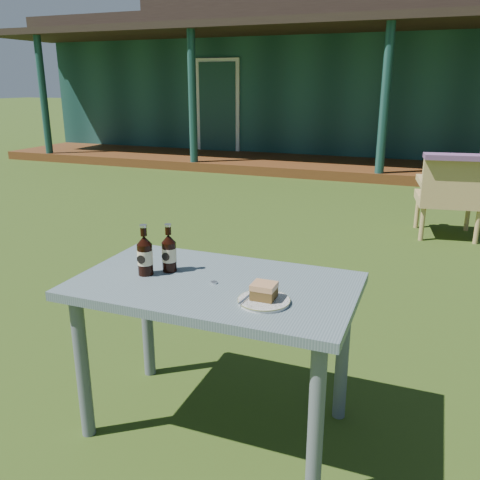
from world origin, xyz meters
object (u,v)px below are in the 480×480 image
at_px(cola_bottle_far, 145,255).
at_px(cola_bottle_near, 169,252).
at_px(cake_slice, 264,291).
at_px(plate, 264,301).
at_px(cafe_table, 215,303).
at_px(armchair_left, 450,193).

bearing_deg(cola_bottle_far, cola_bottle_near, 45.00).
bearing_deg(cola_bottle_near, cake_slice, -18.19).
distance_m(plate, cola_bottle_near, 0.54).
relative_size(plate, cola_bottle_near, 0.93).
distance_m(plate, cola_bottle_far, 0.60).
height_order(cafe_table, cola_bottle_near, cola_bottle_near).
bearing_deg(plate, armchair_left, 78.93).
relative_size(cake_slice, armchair_left, 0.11).
bearing_deg(armchair_left, cake_slice, -101.16).
bearing_deg(cake_slice, cola_bottle_far, 171.35).
bearing_deg(cola_bottle_near, cola_bottle_far, -135.00).
relative_size(cafe_table, cola_bottle_near, 5.47).
bearing_deg(cafe_table, plate, -25.98).
xyz_separation_m(cola_bottle_near, armchair_left, (1.24, 3.56, -0.34)).
relative_size(cake_slice, cola_bottle_far, 0.40).
height_order(cafe_table, cake_slice, cake_slice).
height_order(cafe_table, cola_bottle_far, cola_bottle_far).
distance_m(cake_slice, cola_bottle_far, 0.59).
relative_size(cola_bottle_near, armchair_left, 0.26).
distance_m(plate, armchair_left, 3.82).
relative_size(cola_bottle_near, cola_bottle_far, 0.96).
bearing_deg(cola_bottle_far, cake_slice, -8.65).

